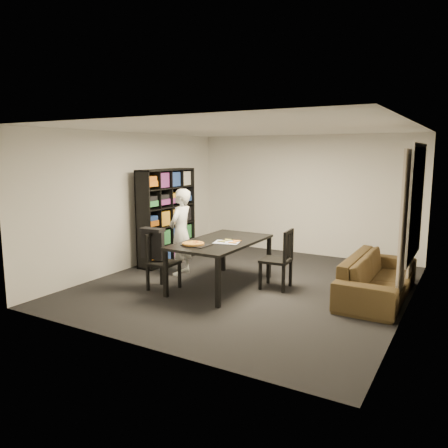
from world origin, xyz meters
The scene contains 16 objects.
room centered at (0.00, 0.00, 1.30)m, with size 5.01×5.51×2.61m.
window_pane centered at (2.48, 0.60, 1.50)m, with size 0.02×1.40×1.60m, color black.
window_frame centered at (2.48, 0.60, 1.50)m, with size 0.03×1.52×1.72m, color white.
curtain_left centered at (2.40, 0.08, 1.15)m, with size 0.03×0.70×2.25m, color beige.
curtain_right centered at (2.40, 1.12, 1.15)m, with size 0.03×0.70×2.25m, color beige.
bookshelf centered at (-2.16, 0.60, 0.95)m, with size 0.35×1.50×1.90m, color black.
dining_table centered at (-0.35, -0.31, 0.72)m, with size 1.05×1.88×0.79m.
chair_left centered at (-1.18, -0.90, 0.53)m, with size 0.44×0.44×0.93m.
chair_right centered at (0.56, 0.09, 0.56)m, with size 0.50×0.50×0.99m.
draped_jacket centered at (-1.31, -0.90, 0.77)m, with size 0.43×0.19×0.51m.
person centered at (-1.37, -0.01, 0.79)m, with size 0.58×0.38×1.58m, color white.
baking_tray centered at (-0.49, -0.82, 0.79)m, with size 0.40×0.32×0.01m, color black.
pepperoni_pizza centered at (-0.55, -0.83, 0.81)m, with size 0.35×0.35×0.03m.
kitchen_towel centered at (-0.19, -0.40, 0.79)m, with size 0.40×0.30×0.01m, color white.
pizza_slices centered at (-0.17, -0.33, 0.80)m, with size 0.37×0.31×0.01m, color #C07F3C, non-canonical shape.
sofa centered at (2.03, 0.45, 0.32)m, with size 2.19×0.86×0.64m, color #3A2B17.
Camera 1 is at (3.23, -6.40, 2.22)m, focal length 35.00 mm.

